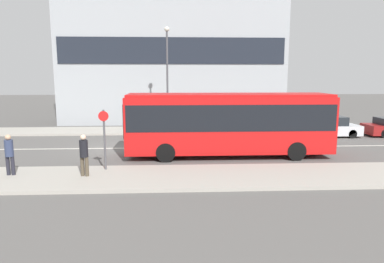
{
  "coord_description": "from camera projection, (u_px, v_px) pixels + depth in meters",
  "views": [
    {
      "loc": [
        3.79,
        -20.06,
        4.23
      ],
      "look_at": [
        4.68,
        -1.98,
        1.29
      ],
      "focal_mm": 32.0,
      "sensor_mm": 36.0,
      "label": 1
    }
  ],
  "objects": [
    {
      "name": "ground_plane",
      "position": [
        112.0,
        148.0,
        20.27
      ],
      "size": [
        120.0,
        120.0,
        0.0
      ],
      "primitive_type": "plane",
      "color": "#595654"
    },
    {
      "name": "sidewalk_near",
      "position": [
        84.0,
        178.0,
        14.1
      ],
      "size": [
        44.0,
        3.5,
        0.13
      ],
      "color": "#A39E93",
      "rests_on": "ground_plane"
    },
    {
      "name": "sidewalk_far",
      "position": [
        126.0,
        131.0,
        26.43
      ],
      "size": [
        44.0,
        3.5,
        0.13
      ],
      "color": "#A39E93",
      "rests_on": "ground_plane"
    },
    {
      "name": "lane_centerline",
      "position": [
        112.0,
        148.0,
        20.27
      ],
      "size": [
        41.8,
        0.16,
        0.01
      ],
      "color": "silver",
      "rests_on": "ground_plane"
    },
    {
      "name": "city_bus",
      "position": [
        228.0,
        121.0,
        18.04
      ],
      "size": [
        10.7,
        2.57,
        3.33
      ],
      "rotation": [
        0.0,
        0.0,
        -0.04
      ],
      "color": "red",
      "rests_on": "ground_plane"
    },
    {
      "name": "parked_car_0",
      "position": [
        330.0,
        127.0,
        24.18
      ],
      "size": [
        3.99,
        1.75,
        1.44
      ],
      "color": "silver",
      "rests_on": "ground_plane"
    },
    {
      "name": "pedestrian_near_stop",
      "position": [
        9.0,
        152.0,
        14.2
      ],
      "size": [
        0.35,
        0.34,
        1.72
      ],
      "rotation": [
        0.0,
        0.0,
        3.16
      ],
      "color": "#23232D",
      "rests_on": "sidewalk_near"
    },
    {
      "name": "pedestrian_down_pavement",
      "position": [
        84.0,
        153.0,
        14.05
      ],
      "size": [
        0.35,
        0.34,
        1.75
      ],
      "rotation": [
        0.0,
        0.0,
        2.92
      ],
      "color": "#4C4233",
      "rests_on": "sidewalk_near"
    },
    {
      "name": "bus_stop_sign",
      "position": [
        104.0,
        135.0,
        14.96
      ],
      "size": [
        0.44,
        0.12,
        2.66
      ],
      "color": "#4C4C51",
      "rests_on": "sidewalk_near"
    },
    {
      "name": "street_lamp",
      "position": [
        167.0,
        70.0,
        24.72
      ],
      "size": [
        0.36,
        0.36,
        7.59
      ],
      "color": "#4C4C51",
      "rests_on": "sidewalk_far"
    }
  ]
}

